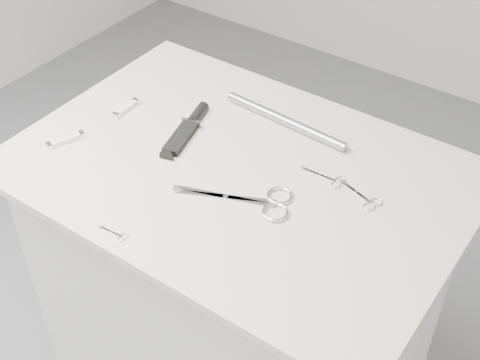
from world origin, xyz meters
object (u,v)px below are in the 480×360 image
Objects in this scene: large_shears at (259,201)px; pocket_knife_b at (65,140)px; tiny_scissors at (117,234)px; sheathed_knife at (189,127)px; pocket_knife_a at (126,108)px; embroidery_scissors_a at (365,199)px; plinth at (239,303)px; metal_rail at (285,121)px; embroidery_scissors_b at (329,179)px.

large_shears is 0.49m from pocket_knife_b.
large_shears is 3.83× the size of tiny_scissors.
sheathed_knife reaches higher than pocket_knife_a.
tiny_scissors is at bearing -115.93° from embroidery_scissors_a.
pocket_knife_b reaches higher than large_shears.
sheathed_knife is (-0.18, 0.05, 0.48)m from plinth.
pocket_knife_a is (-0.46, 0.09, 0.00)m from large_shears.
tiny_scissors is at bearing -141.89° from pocket_knife_a.
tiny_scissors is 0.77× the size of pocket_knife_a.
large_shears is 0.30m from tiny_scissors.
metal_rail is (-0.28, 0.13, 0.01)m from embroidery_scissors_a.
embroidery_scissors_b is at bearing 24.35° from plinth.
tiny_scissors is at bearing -104.39° from plinth.
metal_rail is (0.08, 0.51, 0.01)m from tiny_scissors.
embroidery_scissors_b is at bearing 51.46° from tiny_scissors.
embroidery_scissors_a is at bearing -50.45° from pocket_knife_b.
pocket_knife_a is (-0.28, 0.33, 0.00)m from tiny_scissors.
sheathed_knife reaches higher than large_shears.
embroidery_scissors_a is at bearing 15.24° from large_shears.
tiny_scissors is 0.34m from pocket_knife_b.
plinth is at bearing -119.55° from sheathed_knife.
pocket_knife_b is at bearing 120.21° from sheathed_knife.
embroidery_scissors_b is at bearing -31.95° from metal_rail.
embroidery_scissors_b reaches higher than plinth.
metal_rail is at bearing -26.37° from pocket_knife_b.
pocket_knife_a is 0.39m from metal_rail.
embroidery_scissors_b is (-0.09, 0.01, -0.00)m from embroidery_scissors_a.
plinth is 0.51m from embroidery_scissors_b.
tiny_scissors is 0.70× the size of pocket_knife_b.
plinth is at bearing -47.41° from pocket_knife_b.
sheathed_knife is 0.18m from pocket_knife_a.
metal_rail reaches higher than pocket_knife_b.
large_shears is 2.24× the size of embroidery_scissors_a.
pocket_knife_a is at bearing -176.06° from embroidery_scissors_b.
pocket_knife_a is (-0.18, -0.02, -0.00)m from sheathed_knife.
large_shears is (0.10, -0.07, 0.47)m from plinth.
pocket_knife_a is at bearing 175.97° from plinth.
pocket_knife_b reaches higher than tiny_scissors.
embroidery_scissors_a is at bearing 14.07° from plinth.
pocket_knife_a is at bearing 83.47° from sheathed_knife.
embroidery_scissors_a is at bearing 42.01° from tiny_scissors.
large_shears is 0.73× the size of metal_rail.
embroidery_scissors_b is (0.08, 0.15, -0.00)m from large_shears.
embroidery_scissors_a and embroidery_scissors_b have the same top height.
tiny_scissors is at bearing -98.52° from metal_rail.
embroidery_scissors_a is 0.55× the size of sheathed_knife.
embroidery_scissors_b is 0.22m from metal_rail.
metal_rail is (0.38, 0.35, 0.01)m from pocket_knife_b.
metal_rail reaches higher than embroidery_scissors_a.
plinth is at bearing 70.92° from tiny_scissors.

